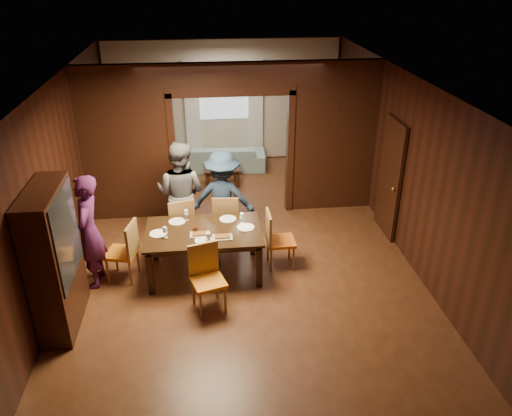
{
  "coord_description": "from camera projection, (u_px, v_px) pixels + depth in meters",
  "views": [
    {
      "loc": [
        -0.53,
        -7.24,
        4.51
      ],
      "look_at": [
        0.23,
        -0.4,
        1.05
      ],
      "focal_mm": 35.0,
      "sensor_mm": 36.0,
      "label": 1
    }
  ],
  "objects": [
    {
      "name": "chair_far_r",
      "position": [
        226.0,
        218.0,
        8.6
      ],
      "size": [
        0.48,
        0.48,
        0.97
      ],
      "primitive_type": null,
      "rotation": [
        0.0,
        0.0,
        3.06
      ],
      "color": "red",
      "rests_on": "floor"
    },
    {
      "name": "tumbler",
      "position": [
        208.0,
        237.0,
        7.34
      ],
      "size": [
        0.07,
        0.07,
        0.14
      ],
      "primitive_type": "cylinder",
      "color": "silver",
      "rests_on": "dining_table"
    },
    {
      "name": "door_right",
      "position": [
        390.0,
        178.0,
        8.75
      ],
      "size": [
        0.06,
        0.9,
        2.1
      ],
      "primitive_type": "cube",
      "color": "black",
      "rests_on": "floor"
    },
    {
      "name": "room_walls",
      "position": [
        231.0,
        134.0,
        9.51
      ],
      "size": [
        5.52,
        9.01,
        2.9
      ],
      "color": "black",
      "rests_on": "floor"
    },
    {
      "name": "chair_right",
      "position": [
        281.0,
        239.0,
        7.97
      ],
      "size": [
        0.44,
        0.44,
        0.97
      ],
      "primitive_type": null,
      "rotation": [
        0.0,
        0.0,
        1.58
      ],
      "color": "#CF5A13",
      "rests_on": "floor"
    },
    {
      "name": "hutch",
      "position": [
        55.0,
        260.0,
        6.48
      ],
      "size": [
        0.4,
        1.2,
        2.0
      ],
      "primitive_type": "cube",
      "color": "black",
      "rests_on": "floor"
    },
    {
      "name": "platter_a",
      "position": [
        200.0,
        234.0,
        7.53
      ],
      "size": [
        0.3,
        0.2,
        0.04
      ],
      "primitive_type": "cube",
      "color": "gray",
      "rests_on": "dining_table"
    },
    {
      "name": "plate_far_l",
      "position": [
        177.0,
        221.0,
        7.91
      ],
      "size": [
        0.27,
        0.27,
        0.01
      ],
      "primitive_type": "cylinder",
      "color": "silver",
      "rests_on": "dining_table"
    },
    {
      "name": "plate_near",
      "position": [
        204.0,
        240.0,
        7.39
      ],
      "size": [
        0.27,
        0.27,
        0.01
      ],
      "primitive_type": "cylinder",
      "color": "silver",
      "rests_on": "dining_table"
    },
    {
      "name": "serving_bowl",
      "position": [
        210.0,
        226.0,
        7.73
      ],
      "size": [
        0.31,
        0.31,
        0.08
      ],
      "primitive_type": "imported",
      "color": "black",
      "rests_on": "dining_table"
    },
    {
      "name": "platter_b",
      "position": [
        222.0,
        237.0,
        7.46
      ],
      "size": [
        0.3,
        0.2,
        0.04
      ],
      "primitive_type": "cube",
      "color": "gray",
      "rests_on": "dining_table"
    },
    {
      "name": "plate_left",
      "position": [
        158.0,
        234.0,
        7.57
      ],
      "size": [
        0.27,
        0.27,
        0.01
      ],
      "primitive_type": "cylinder",
      "color": "white",
      "rests_on": "dining_table"
    },
    {
      "name": "sofa",
      "position": [
        222.0,
        157.0,
        11.79
      ],
      "size": [
        2.06,
        0.92,
        0.59
      ],
      "primitive_type": "imported",
      "rotation": [
        0.0,
        0.0,
        3.07
      ],
      "color": "#88AFB3",
      "rests_on": "floor"
    },
    {
      "name": "chair_near",
      "position": [
        208.0,
        280.0,
        6.97
      ],
      "size": [
        0.55,
        0.55,
        0.97
      ],
      "primitive_type": null,
      "rotation": [
        0.0,
        0.0,
        0.29
      ],
      "color": "orange",
      "rests_on": "floor"
    },
    {
      "name": "plate_right",
      "position": [
        246.0,
        227.0,
        7.74
      ],
      "size": [
        0.27,
        0.27,
        0.01
      ],
      "primitive_type": "cylinder",
      "color": "white",
      "rests_on": "dining_table"
    },
    {
      "name": "ceiling",
      "position": [
        237.0,
        82.0,
        7.21
      ],
      "size": [
        5.5,
        9.0,
        0.02
      ],
      "primitive_type": "cube",
      "color": "silver",
      "rests_on": "room_walls"
    },
    {
      "name": "plate_far_r",
      "position": [
        228.0,
        219.0,
        7.99
      ],
      "size": [
        0.27,
        0.27,
        0.01
      ],
      "primitive_type": "cylinder",
      "color": "silver",
      "rests_on": "dining_table"
    },
    {
      "name": "wineglass_left",
      "position": [
        165.0,
        232.0,
        7.43
      ],
      "size": [
        0.08,
        0.08,
        0.18
      ],
      "primitive_type": null,
      "color": "silver",
      "rests_on": "dining_table"
    },
    {
      "name": "coffee_table",
      "position": [
        222.0,
        176.0,
        11.01
      ],
      "size": [
        0.8,
        0.5,
        0.4
      ],
      "primitive_type": "cube",
      "color": "black",
      "rests_on": "floor"
    },
    {
      "name": "wineglass_right",
      "position": [
        242.0,
        218.0,
        7.82
      ],
      "size": [
        0.08,
        0.08,
        0.18
      ],
      "primitive_type": null,
      "color": "silver",
      "rests_on": "dining_table"
    },
    {
      "name": "person_purple",
      "position": [
        89.0,
        232.0,
        7.35
      ],
      "size": [
        0.45,
        0.66,
        1.78
      ],
      "primitive_type": "imported",
      "rotation": [
        0.0,
        0.0,
        -1.6
      ],
      "color": "#4D1A4E",
      "rests_on": "floor"
    },
    {
      "name": "person_grey",
      "position": [
        181.0,
        193.0,
        8.49
      ],
      "size": [
        1.1,
        0.99,
        1.84
      ],
      "primitive_type": "imported",
      "rotation": [
        0.0,
        0.0,
        2.74
      ],
      "color": "#58585F",
      "rests_on": "floor"
    },
    {
      "name": "chair_left",
      "position": [
        121.0,
        251.0,
        7.65
      ],
      "size": [
        0.53,
        0.53,
        0.97
      ],
      "primitive_type": null,
      "rotation": [
        0.0,
        0.0,
        -1.8
      ],
      "color": "orange",
      "rests_on": "floor"
    },
    {
      "name": "chair_far_l",
      "position": [
        180.0,
        222.0,
        8.47
      ],
      "size": [
        0.54,
        0.54,
        0.97
      ],
      "primitive_type": null,
      "rotation": [
        0.0,
        0.0,
        3.41
      ],
      "color": "orange",
      "rests_on": "floor"
    },
    {
      "name": "curtain_left",
      "position": [
        193.0,
        112.0,
        11.78
      ],
      "size": [
        0.35,
        0.06,
        2.4
      ],
      "primitive_type": "cube",
      "color": "white",
      "rests_on": "back_wall"
    },
    {
      "name": "floor",
      "position": [
        240.0,
        253.0,
        8.51
      ],
      "size": [
        9.0,
        9.0,
        0.0
      ],
      "primitive_type": "plane",
      "color": "#492514",
      "rests_on": "ground"
    },
    {
      "name": "dining_table",
      "position": [
        205.0,
        252.0,
        7.83
      ],
      "size": [
        1.78,
        1.11,
        0.76
      ],
      "primitive_type": "cube",
      "color": "black",
      "rests_on": "floor"
    },
    {
      "name": "person_navy",
      "position": [
        223.0,
        198.0,
        8.5
      ],
      "size": [
        1.2,
        0.85,
        1.68
      ],
      "primitive_type": "imported",
      "rotation": [
        0.0,
        0.0,
        2.91
      ],
      "color": "#1A2B42",
      "rests_on": "floor"
    },
    {
      "name": "condiment_jar",
      "position": [
        196.0,
        229.0,
        7.59
      ],
      "size": [
        0.08,
        0.08,
        0.11
      ],
      "primitive_type": null,
      "color": "#481D10",
      "rests_on": "dining_table"
    },
    {
      "name": "curtain_right",
      "position": [
        256.0,
        110.0,
        11.93
      ],
      "size": [
        0.35,
        0.06,
        2.4
      ],
      "primitive_type": "cube",
      "color": "white",
      "rests_on": "back_wall"
    },
    {
      "name": "wineglass_far",
      "position": [
        186.0,
        215.0,
        7.93
      ],
      "size": [
        0.08,
        0.08,
        0.18
      ],
      "primitive_type": null,
      "color": "silver",
      "rests_on": "dining_table"
    },
    {
      "name": "window_far",
      "position": [
        224.0,
        92.0,
        11.69
      ],
      "size": [
        1.2,
        0.03,
        1.3
      ],
      "primitive_type": "cube",
      "color": "silver",
      "rests_on": "back_wall"
    }
  ]
}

